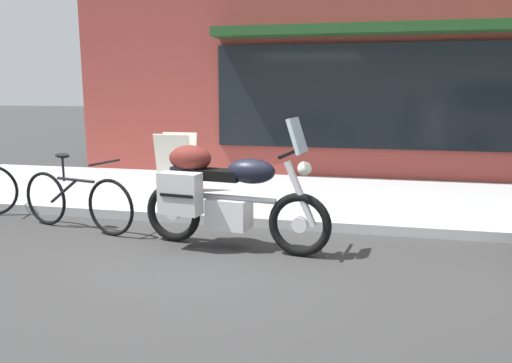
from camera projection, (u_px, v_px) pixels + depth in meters
The scene contains 4 objects.
ground_plane at pixel (214, 255), 5.16m from camera, with size 80.00×80.00×0.00m, color #323232.
touring_motorcycle at pixel (221, 192), 5.27m from camera, with size 2.11×0.65×1.41m.
parked_bicycle at pixel (76, 200), 6.00m from camera, with size 1.69×0.58×0.93m.
sandwich_board_sign at pixel (176, 163), 7.59m from camera, with size 0.55×0.41×0.90m.
Camera 1 is at (1.51, -4.72, 1.68)m, focal length 35.12 mm.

